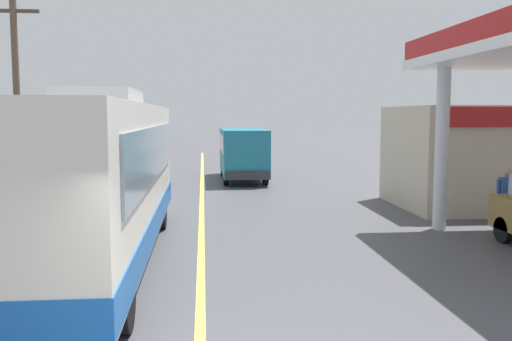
% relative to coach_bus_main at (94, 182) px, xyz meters
% --- Properties ---
extents(ground, '(120.00, 120.00, 0.00)m').
position_rel_coach_bus_main_xyz_m(ground, '(2.22, 13.12, -1.72)').
color(ground, '#4C4C51').
extents(lane_divider_stripe, '(0.16, 50.00, 0.01)m').
position_rel_coach_bus_main_xyz_m(lane_divider_stripe, '(2.22, 8.12, -1.72)').
color(lane_divider_stripe, '#D8CC4C').
rests_on(lane_divider_stripe, ground).
extents(coach_bus_main, '(2.60, 11.04, 3.69)m').
position_rel_coach_bus_main_xyz_m(coach_bus_main, '(0.00, 0.00, 0.00)').
color(coach_bus_main, silver).
rests_on(coach_bus_main, ground).
extents(minibus_opposing_lane, '(2.04, 6.13, 2.44)m').
position_rel_coach_bus_main_xyz_m(minibus_opposing_lane, '(4.17, 14.38, -0.25)').
color(minibus_opposing_lane, teal).
rests_on(minibus_opposing_lane, ground).
extents(pedestrian_by_shop, '(0.55, 0.22, 1.66)m').
position_rel_coach_bus_main_xyz_m(pedestrian_by_shop, '(10.48, 2.33, -0.79)').
color(pedestrian_by_shop, '#33333F').
rests_on(pedestrian_by_shop, ground).
extents(utility_pole_roadside, '(1.80, 0.24, 7.40)m').
position_rel_coach_bus_main_xyz_m(utility_pole_roadside, '(-4.40, 8.98, 2.16)').
color(utility_pole_roadside, brown).
rests_on(utility_pole_roadside, ground).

